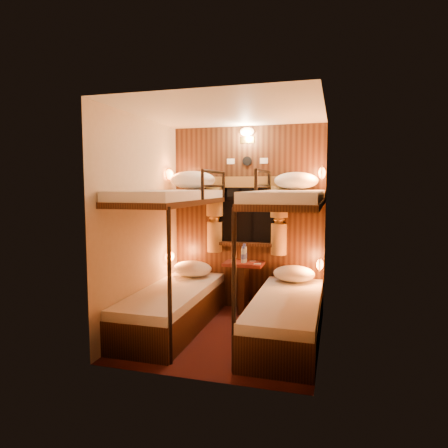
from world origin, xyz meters
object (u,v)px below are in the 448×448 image
(bunk_left, at_px, (173,280))
(bottle_left, at_px, (244,254))
(table, at_px, (244,280))
(bottle_right, at_px, (243,256))
(bunk_right, at_px, (287,288))

(bunk_left, relative_size, bottle_left, 7.75)
(table, relative_size, bottle_right, 3.02)
(bunk_left, relative_size, bunk_right, 1.00)
(bunk_right, bearing_deg, bottle_left, 129.83)
(bunk_right, bearing_deg, table, 129.67)
(bunk_left, distance_m, table, 1.02)
(bunk_left, relative_size, bottle_right, 8.76)
(table, xyz_separation_m, bottle_right, (0.01, -0.05, 0.33))
(bunk_right, relative_size, bottle_left, 7.75)
(bunk_left, bearing_deg, bunk_right, 0.00)
(bunk_left, distance_m, bottle_right, 1.00)
(bottle_right, bearing_deg, bunk_right, -48.71)
(table, distance_m, bottle_left, 0.34)
(bunk_left, bearing_deg, bottle_right, 48.08)
(table, distance_m, bottle_right, 0.33)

